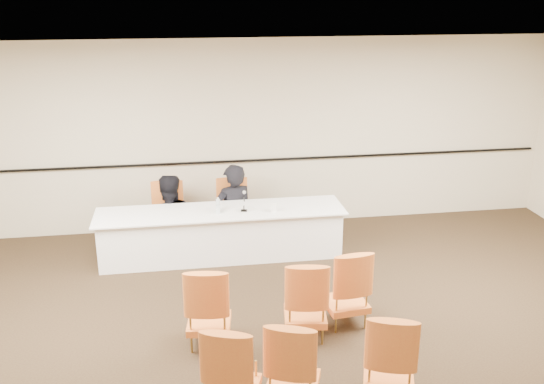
{
  "coord_description": "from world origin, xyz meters",
  "views": [
    {
      "loc": [
        -1.04,
        -5.24,
        3.74
      ],
      "look_at": [
        0.2,
        2.6,
        1.02
      ],
      "focal_mm": 40.0,
      "sensor_mm": 36.0,
      "label": 1
    }
  ],
  "objects_px": {
    "aud_chair_front_right": "(346,286)",
    "aud_chair_back_right": "(390,355)",
    "microphone": "(244,202)",
    "panelist_second_chair": "(168,215)",
    "panel_table": "(221,234)",
    "aud_chair_back_left": "(232,368)",
    "panelist_second": "(169,227)",
    "coffee_cup": "(274,208)",
    "panelist_main": "(234,219)",
    "panelist_main_chair": "(233,212)",
    "aud_chair_front_mid": "(306,298)",
    "water_bottle": "(218,205)",
    "aud_chair_front_left": "(209,305)",
    "aud_chair_back_mid": "(293,363)",
    "drinking_glass": "(218,210)"
  },
  "relations": [
    {
      "from": "aud_chair_front_right",
      "to": "coffee_cup",
      "type": "bearing_deg",
      "value": 99.31
    },
    {
      "from": "aud_chair_front_right",
      "to": "aud_chair_back_right",
      "type": "relative_size",
      "value": 1.0
    },
    {
      "from": "panel_table",
      "to": "aud_chair_front_mid",
      "type": "height_order",
      "value": "aud_chair_front_mid"
    },
    {
      "from": "aud_chair_front_mid",
      "to": "panelist_second",
      "type": "bearing_deg",
      "value": 126.54
    },
    {
      "from": "panel_table",
      "to": "aud_chair_back_left",
      "type": "height_order",
      "value": "aud_chair_back_left"
    },
    {
      "from": "panelist_main",
      "to": "microphone",
      "type": "xyz_separation_m",
      "value": [
        0.1,
        -0.61,
        0.48
      ]
    },
    {
      "from": "drinking_glass",
      "to": "aud_chair_back_mid",
      "type": "distance_m",
      "value": 3.36
    },
    {
      "from": "panelist_second",
      "to": "aud_chair_back_mid",
      "type": "distance_m",
      "value": 4.13
    },
    {
      "from": "microphone",
      "to": "aud_chair_front_right",
      "type": "xyz_separation_m",
      "value": [
        0.95,
        -1.98,
        -0.36
      ]
    },
    {
      "from": "coffee_cup",
      "to": "aud_chair_back_right",
      "type": "relative_size",
      "value": 0.13
    },
    {
      "from": "aud_chair_front_left",
      "to": "panelist_main",
      "type": "bearing_deg",
      "value": 87.0
    },
    {
      "from": "panelist_main_chair",
      "to": "aud_chair_front_mid",
      "type": "bearing_deg",
      "value": -79.42
    },
    {
      "from": "microphone",
      "to": "drinking_glass",
      "type": "distance_m",
      "value": 0.38
    },
    {
      "from": "panelist_second_chair",
      "to": "coffee_cup",
      "type": "height_order",
      "value": "panelist_second_chair"
    },
    {
      "from": "microphone",
      "to": "aud_chair_front_right",
      "type": "bearing_deg",
      "value": -55.06
    },
    {
      "from": "microphone",
      "to": "coffee_cup",
      "type": "height_order",
      "value": "microphone"
    },
    {
      "from": "coffee_cup",
      "to": "aud_chair_back_right",
      "type": "height_order",
      "value": "aud_chair_back_right"
    },
    {
      "from": "panelist_main_chair",
      "to": "panelist_second_chair",
      "type": "distance_m",
      "value": 0.98
    },
    {
      "from": "aud_chair_front_left",
      "to": "aud_chair_back_right",
      "type": "xyz_separation_m",
      "value": [
        1.62,
        -1.2,
        0.0
      ]
    },
    {
      "from": "water_bottle",
      "to": "aud_chair_back_mid",
      "type": "bearing_deg",
      "value": -82.81
    },
    {
      "from": "aud_chair_front_mid",
      "to": "aud_chair_back_right",
      "type": "distance_m",
      "value": 1.3
    },
    {
      "from": "microphone",
      "to": "water_bottle",
      "type": "relative_size",
      "value": 1.28
    },
    {
      "from": "aud_chair_front_mid",
      "to": "aud_chair_back_left",
      "type": "bearing_deg",
      "value": -120.34
    },
    {
      "from": "panelist_main",
      "to": "aud_chair_front_left",
      "type": "height_order",
      "value": "panelist_main"
    },
    {
      "from": "aud_chair_front_left",
      "to": "panelist_second",
      "type": "bearing_deg",
      "value": 106.99
    },
    {
      "from": "panelist_main_chair",
      "to": "aud_chair_back_left",
      "type": "relative_size",
      "value": 1.0
    },
    {
      "from": "panelist_main",
      "to": "drinking_glass",
      "type": "distance_m",
      "value": 0.8
    },
    {
      "from": "coffee_cup",
      "to": "aud_chair_front_right",
      "type": "distance_m",
      "value": 1.99
    },
    {
      "from": "panelist_second",
      "to": "aud_chair_front_left",
      "type": "bearing_deg",
      "value": 88.14
    },
    {
      "from": "panelist_second_chair",
      "to": "aud_chair_back_right",
      "type": "distance_m",
      "value": 4.48
    },
    {
      "from": "aud_chair_front_right",
      "to": "aud_chair_front_left",
      "type": "bearing_deg",
      "value": -179.8
    },
    {
      "from": "microphone",
      "to": "aud_chair_back_mid",
      "type": "xyz_separation_m",
      "value": [
        0.07,
        -3.35,
        -0.36
      ]
    },
    {
      "from": "panelist_main_chair",
      "to": "panelist_second_chair",
      "type": "height_order",
      "value": "same"
    },
    {
      "from": "microphone",
      "to": "coffee_cup",
      "type": "xyz_separation_m",
      "value": [
        0.41,
        -0.09,
        -0.07
      ]
    },
    {
      "from": "panelist_main",
      "to": "panelist_second_chair",
      "type": "height_order",
      "value": "panelist_main"
    },
    {
      "from": "aud_chair_front_right",
      "to": "aud_chair_front_mid",
      "type": "bearing_deg",
      "value": -165.11
    },
    {
      "from": "aud_chair_back_left",
      "to": "aud_chair_back_mid",
      "type": "distance_m",
      "value": 0.56
    },
    {
      "from": "panelist_main",
      "to": "panelist_second_chair",
      "type": "distance_m",
      "value": 0.99
    },
    {
      "from": "panelist_second",
      "to": "microphone",
      "type": "relative_size",
      "value": 6.14
    },
    {
      "from": "water_bottle",
      "to": "panelist_second",
      "type": "bearing_deg",
      "value": 141.75
    },
    {
      "from": "water_bottle",
      "to": "aud_chair_front_right",
      "type": "bearing_deg",
      "value": -57.24
    },
    {
      "from": "panel_table",
      "to": "panelist_second",
      "type": "xyz_separation_m",
      "value": [
        -0.75,
        0.53,
        -0.06
      ]
    },
    {
      "from": "panelist_second_chair",
      "to": "microphone",
      "type": "relative_size",
      "value": 3.57
    },
    {
      "from": "water_bottle",
      "to": "drinking_glass",
      "type": "distance_m",
      "value": 0.09
    },
    {
      "from": "panel_table",
      "to": "aud_chair_front_right",
      "type": "xyz_separation_m",
      "value": [
        1.27,
        -2.06,
        0.12
      ]
    },
    {
      "from": "panelist_second",
      "to": "aud_chair_front_mid",
      "type": "xyz_separation_m",
      "value": [
        1.51,
        -2.8,
        0.19
      ]
    },
    {
      "from": "aud_chair_front_left",
      "to": "coffee_cup",
      "type": "bearing_deg",
      "value": 71.26
    },
    {
      "from": "panelist_main",
      "to": "coffee_cup",
      "type": "bearing_deg",
      "value": 109.98
    },
    {
      "from": "coffee_cup",
      "to": "aud_chair_front_left",
      "type": "distance_m",
      "value": 2.35
    },
    {
      "from": "aud_chair_front_left",
      "to": "water_bottle",
      "type": "bearing_deg",
      "value": 90.92
    }
  ]
}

